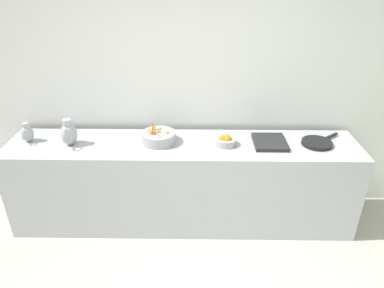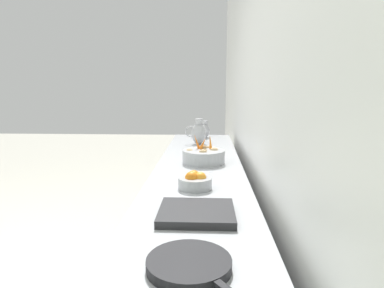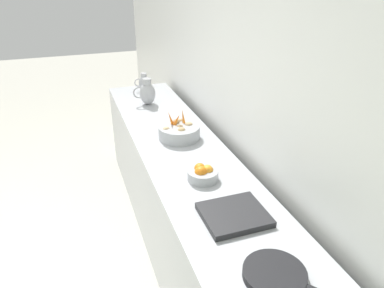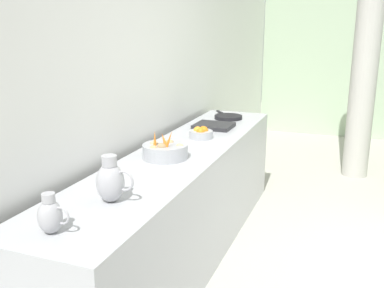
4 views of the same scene
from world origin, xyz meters
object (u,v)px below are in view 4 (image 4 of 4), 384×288
object	(u,v)px
vegetable_colander	(165,151)
metal_pitcher_short	(50,215)
orange_bowl	(201,133)
support_column	(366,52)
skillet_on_counter	(228,117)
metal_pitcher_tall	(111,181)

from	to	relation	value
vegetable_colander	metal_pitcher_short	size ratio (longest dim) A/B	1.70
orange_bowl	metal_pitcher_short	distance (m)	1.86
support_column	vegetable_colander	bearing A→B (deg)	-114.14
orange_bowl	skillet_on_counter	distance (m)	0.86
metal_pitcher_short	support_column	distance (m)	4.32
orange_bowl	metal_pitcher_short	world-z (taller)	metal_pitcher_short
vegetable_colander	skillet_on_counter	xyz separation A→B (m)	(0.03, 1.48, -0.04)
vegetable_colander	metal_pitcher_tall	size ratio (longest dim) A/B	1.27
orange_bowl	skillet_on_counter	size ratio (longest dim) A/B	0.49
vegetable_colander	support_column	size ratio (longest dim) A/B	0.11
metal_pitcher_tall	skillet_on_counter	distance (m)	2.31
orange_bowl	support_column	world-z (taller)	support_column
metal_pitcher_tall	support_column	distance (m)	3.90
vegetable_colander	metal_pitcher_tall	distance (m)	0.82
vegetable_colander	skillet_on_counter	size ratio (longest dim) A/B	0.80
skillet_on_counter	support_column	size ratio (longest dim) A/B	0.13
metal_pitcher_short	metal_pitcher_tall	bearing A→B (deg)	81.93
vegetable_colander	orange_bowl	world-z (taller)	vegetable_colander
orange_bowl	support_column	size ratio (longest dim) A/B	0.07
vegetable_colander	support_column	xyz separation A→B (m)	(1.28, 2.85, 0.56)
metal_pitcher_short	orange_bowl	bearing A→B (deg)	88.74
support_column	orange_bowl	bearing A→B (deg)	-119.05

